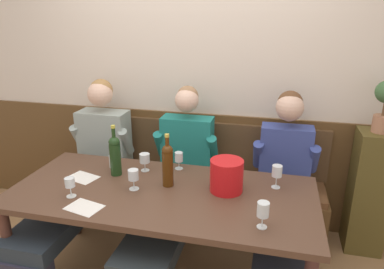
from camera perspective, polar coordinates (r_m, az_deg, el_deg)
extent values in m
cube|color=beige|center=(3.09, 0.67, 10.81)|extent=(6.80, 0.08, 2.80)
cube|color=brown|center=(3.29, 0.39, -5.02)|extent=(6.80, 0.03, 1.00)
cube|color=brown|center=(3.22, -0.55, -11.18)|extent=(2.30, 0.42, 0.44)
cube|color=brown|center=(3.11, -0.57, -7.28)|extent=(2.26, 0.39, 0.05)
cube|color=#533922|center=(3.18, 0.26, -1.75)|extent=(2.30, 0.04, 0.45)
cube|color=#523727|center=(2.39, -4.84, -9.38)|extent=(2.00, 0.90, 0.04)
cylinder|color=brown|center=(2.73, -27.14, -16.66)|extent=(0.07, 0.07, 0.69)
cylinder|color=#4D352B|center=(3.23, -18.56, -9.63)|extent=(0.07, 0.07, 0.69)
cylinder|color=brown|center=(2.81, 16.98, -14.12)|extent=(0.07, 0.07, 0.69)
cube|color=#27313B|center=(2.90, -19.01, -11.21)|extent=(0.36, 1.17, 0.11)
cube|color=#8E9C95|center=(3.25, -13.84, -0.98)|extent=(0.43, 0.22, 0.54)
sphere|color=beige|center=(3.13, -14.54, 6.31)|extent=(0.21, 0.21, 0.21)
sphere|color=#A27644|center=(3.14, -14.37, 6.88)|extent=(0.19, 0.19, 0.19)
cylinder|color=#8E9C95|center=(3.31, -17.72, -0.45)|extent=(0.08, 0.20, 0.27)
cylinder|color=#8E9C95|center=(3.11, -10.52, -1.13)|extent=(0.08, 0.20, 0.27)
cube|color=#2E373B|center=(2.60, -4.24, -13.80)|extent=(0.36, 1.17, 0.11)
cube|color=#1B736C|center=(2.99, -0.76, -2.20)|extent=(0.42, 0.19, 0.54)
sphere|color=beige|center=(2.85, -0.84, 5.51)|extent=(0.19, 0.19, 0.19)
sphere|color=#966E4C|center=(2.87, -0.72, 6.09)|extent=(0.18, 0.18, 0.18)
cylinder|color=#1B736C|center=(3.01, -5.07, -1.59)|extent=(0.08, 0.20, 0.27)
cylinder|color=#1B736C|center=(2.90, 3.34, -2.34)|extent=(0.08, 0.20, 0.27)
cube|color=#2E3441|center=(2.51, 14.15, -15.78)|extent=(0.33, 1.17, 0.11)
cube|color=#344289|center=(2.91, 14.71, -3.65)|extent=(0.40, 0.18, 0.52)
sphere|color=#D8AC94|center=(2.77, 15.43, 4.21)|extent=(0.21, 0.21, 0.21)
sphere|color=brown|center=(2.79, 15.47, 4.85)|extent=(0.19, 0.19, 0.19)
cylinder|color=#344289|center=(2.87, 10.57, -3.16)|extent=(0.08, 0.20, 0.27)
cylinder|color=#344289|center=(2.89, 18.91, -3.80)|extent=(0.08, 0.20, 0.27)
cylinder|color=red|center=(2.34, 5.57, -6.59)|extent=(0.22, 0.22, 0.21)
cylinder|color=#49270B|center=(2.39, -3.91, -5.55)|extent=(0.07, 0.07, 0.24)
sphere|color=#49270B|center=(2.34, -3.98, -2.58)|extent=(0.07, 0.07, 0.07)
cylinder|color=#49270B|center=(2.32, -4.01, -1.39)|extent=(0.03, 0.03, 0.09)
cylinder|color=gold|center=(2.30, -4.04, -0.16)|extent=(0.03, 0.03, 0.02)
cylinder|color=#1C3717|center=(2.60, -12.19, -3.93)|extent=(0.08, 0.08, 0.23)
sphere|color=#1C3717|center=(2.55, -12.39, -1.24)|extent=(0.08, 0.08, 0.08)
cylinder|color=#1C3717|center=(2.53, -12.48, -0.01)|extent=(0.03, 0.03, 0.10)
cylinder|color=gold|center=(2.52, -12.58, 1.23)|extent=(0.03, 0.03, 0.02)
cylinder|color=silver|center=(2.47, 13.28, -8.22)|extent=(0.06, 0.06, 0.00)
cylinder|color=silver|center=(2.45, 13.36, -7.36)|extent=(0.01, 0.01, 0.08)
cylinder|color=silver|center=(2.42, 13.50, -5.71)|extent=(0.07, 0.07, 0.08)
cylinder|color=#E2CF87|center=(2.43, 13.45, -6.21)|extent=(0.06, 0.06, 0.03)
cylinder|color=silver|center=(2.42, -9.27, -8.58)|extent=(0.07, 0.07, 0.00)
cylinder|color=silver|center=(2.40, -9.31, -7.85)|extent=(0.01, 0.01, 0.07)
cylinder|color=silver|center=(2.37, -9.40, -6.39)|extent=(0.07, 0.07, 0.07)
cylinder|color=#F6E67F|center=(2.38, -9.37, -6.92)|extent=(0.06, 0.06, 0.02)
cylinder|color=silver|center=(2.68, -2.11, -5.46)|extent=(0.06, 0.06, 0.00)
cylinder|color=silver|center=(2.67, -2.11, -4.86)|extent=(0.01, 0.01, 0.06)
cylinder|color=silver|center=(2.64, -2.13, -3.60)|extent=(0.06, 0.06, 0.07)
cylinder|color=silver|center=(2.05, 11.14, -14.33)|extent=(0.06, 0.06, 0.00)
cylinder|color=silver|center=(2.03, 11.20, -13.51)|extent=(0.01, 0.01, 0.07)
cylinder|color=silver|center=(1.99, 11.34, -11.69)|extent=(0.07, 0.07, 0.08)
cylinder|color=#F2D687|center=(2.00, 11.29, -12.40)|extent=(0.06, 0.06, 0.03)
cylinder|color=silver|center=(2.43, -18.79, -9.34)|extent=(0.06, 0.06, 0.00)
cylinder|color=silver|center=(2.41, -18.88, -8.61)|extent=(0.01, 0.01, 0.07)
cylinder|color=silver|center=(2.38, -19.04, -7.27)|extent=(0.06, 0.06, 0.06)
cylinder|color=#EFDD7B|center=(2.39, -18.98, -7.76)|extent=(0.05, 0.05, 0.01)
cylinder|color=silver|center=(2.67, -7.53, -5.71)|extent=(0.06, 0.06, 0.00)
cylinder|color=silver|center=(2.66, -7.56, -5.06)|extent=(0.01, 0.01, 0.06)
cylinder|color=silver|center=(2.63, -7.62, -3.78)|extent=(0.07, 0.07, 0.07)
cylinder|color=#EAD888|center=(2.64, -7.60, -4.24)|extent=(0.07, 0.07, 0.02)
cylinder|color=silver|center=(2.75, -12.55, -4.22)|extent=(0.06, 0.06, 0.10)
cube|color=white|center=(2.66, -17.15, -6.62)|extent=(0.24, 0.20, 0.00)
cube|color=white|center=(2.28, -16.91, -11.12)|extent=(0.24, 0.19, 0.00)
cube|color=#51441D|center=(3.15, 26.50, -8.31)|extent=(0.28, 0.28, 1.00)
cylinder|color=#A76F51|center=(2.96, 28.11, 1.51)|extent=(0.13, 0.13, 0.13)
cylinder|color=brown|center=(2.93, 28.47, 3.73)|extent=(0.02, 0.02, 0.11)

